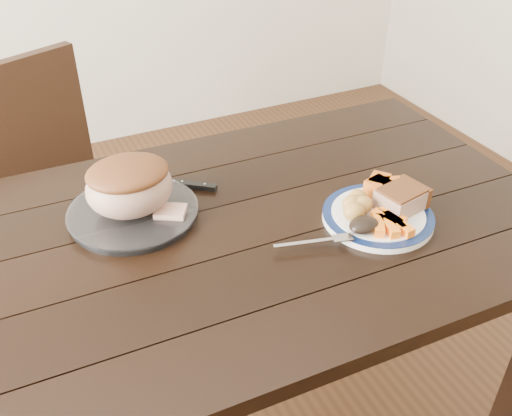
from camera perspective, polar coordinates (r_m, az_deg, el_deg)
name	(u,v)px	position (r m, az deg, el deg)	size (l,w,h in m)	color
dining_table	(222,261)	(1.37, -3.40, -5.32)	(1.62, 0.94, 0.75)	black
chair_far	(57,187)	(1.99, -19.28, 1.98)	(0.56, 0.56, 0.93)	black
dinner_plate	(378,217)	(1.37, 12.07, -0.87)	(0.26, 0.26, 0.02)	white
plate_rim	(378,214)	(1.36, 12.11, -0.58)	(0.26, 0.26, 0.02)	#0D1B42
serving_platter	(134,214)	(1.38, -12.15, -0.57)	(0.30, 0.30, 0.02)	white
pork_slice	(401,199)	(1.38, 14.30, 0.84)	(0.11, 0.08, 0.05)	tan
roasted_potatoes	(356,205)	(1.34, 10.01, 0.33)	(0.09, 0.09, 0.04)	gold
carrot_batons	(390,223)	(1.32, 13.26, -1.44)	(0.09, 0.11, 0.02)	orange
pumpkin_wedges	(382,186)	(1.42, 12.53, 2.15)	(0.09, 0.09, 0.04)	orange
dark_mushroom	(364,225)	(1.29, 10.74, -1.67)	(0.07, 0.05, 0.03)	black
fork	(319,241)	(1.25, 6.36, -3.34)	(0.18, 0.06, 0.00)	silver
roast_joint	(130,188)	(1.34, -12.52, 2.00)	(0.20, 0.17, 0.13)	#A77B66
cut_slice	(171,212)	(1.34, -8.53, -0.41)	(0.07, 0.06, 0.02)	tan
carving_knife	(179,184)	(1.47, -7.73, 2.38)	(0.27, 0.21, 0.01)	silver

